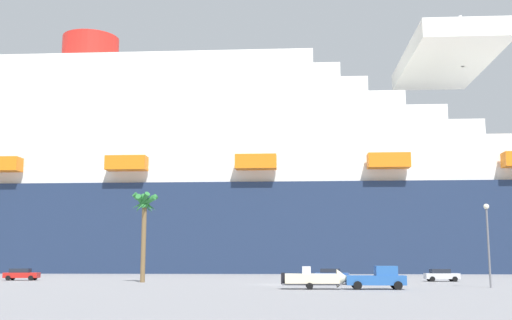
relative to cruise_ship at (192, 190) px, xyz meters
name	(u,v)px	position (x,y,z in m)	size (l,w,h in m)	color
ground_plane	(295,277)	(26.10, -35.13, -18.15)	(600.00, 600.00, 0.00)	gray
cruise_ship	(192,190)	(0.00, 0.00, 0.00)	(222.63, 52.89, 64.22)	#1E2D4C
pickup_truck	(378,278)	(37.40, -74.91, -17.11)	(5.77, 2.70, 2.20)	#2659A5
small_boat_on_trailer	(319,279)	(31.83, -75.45, -17.19)	(7.21, 2.45, 2.15)	#595960
palm_tree	(144,211)	(9.50, -61.06, -9.34)	(3.46, 3.38, 11.12)	brown
street_lamp	(488,233)	(48.68, -70.00, -12.71)	(0.56, 0.56, 8.41)	slate
parked_car_silver_sedan	(441,275)	(46.33, -52.45, -17.32)	(4.43, 2.40, 1.58)	silver
parked_car_blue_suv	(332,274)	(32.35, -51.65, -17.32)	(4.57, 2.37, 1.58)	#264C99
parked_car_red_hatchback	(21,274)	(-9.06, -56.33, -17.32)	(4.77, 2.67, 1.58)	red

